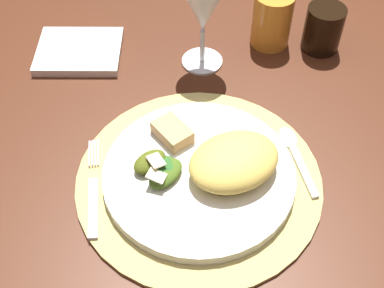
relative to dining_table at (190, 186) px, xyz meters
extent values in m
cube|color=#462111|center=(0.00, 0.00, 0.16)|extent=(1.41, 0.81, 0.02)
cylinder|color=tan|center=(-0.01, -0.12, 0.18)|extent=(0.33, 0.33, 0.01)
cylinder|color=silver|center=(-0.01, -0.12, 0.19)|extent=(0.26, 0.26, 0.02)
ellipsoid|color=#E3C355|center=(0.04, -0.13, 0.22)|extent=(0.15, 0.13, 0.04)
ellipsoid|color=#4C5815|center=(-0.07, -0.10, 0.21)|extent=(0.06, 0.05, 0.02)
ellipsoid|color=#355D23|center=(-0.05, -0.11, 0.20)|extent=(0.05, 0.05, 0.01)
ellipsoid|color=#43601B|center=(-0.05, -0.12, 0.20)|extent=(0.06, 0.06, 0.02)
ellipsoid|color=#2A5E23|center=(-0.05, -0.11, 0.20)|extent=(0.05, 0.05, 0.02)
cube|color=beige|center=(-0.06, -0.11, 0.22)|extent=(0.03, 0.03, 0.00)
cube|color=beige|center=(-0.07, -0.13, 0.21)|extent=(0.03, 0.03, 0.01)
cube|color=tan|center=(-0.03, -0.05, 0.21)|extent=(0.06, 0.07, 0.02)
cube|color=silver|center=(-0.15, -0.14, 0.18)|extent=(0.02, 0.09, 0.00)
cube|color=silver|center=(-0.15, -0.05, 0.18)|extent=(0.01, 0.05, 0.00)
cube|color=silver|center=(-0.15, -0.05, 0.18)|extent=(0.01, 0.05, 0.00)
cube|color=silver|center=(-0.14, -0.05, 0.18)|extent=(0.01, 0.05, 0.00)
cube|color=silver|center=(-0.14, -0.05, 0.18)|extent=(0.01, 0.05, 0.00)
cube|color=silver|center=(0.13, -0.13, 0.18)|extent=(0.01, 0.09, 0.00)
ellipsoid|color=silver|center=(0.13, -0.07, 0.18)|extent=(0.02, 0.04, 0.01)
cube|color=white|center=(-0.16, 0.18, 0.18)|extent=(0.16, 0.14, 0.01)
cylinder|color=silver|center=(0.04, 0.12, 0.18)|extent=(0.07, 0.07, 0.00)
cylinder|color=silver|center=(0.04, 0.12, 0.21)|extent=(0.01, 0.01, 0.06)
cone|color=silver|center=(0.04, 0.12, 0.29)|extent=(0.08, 0.08, 0.09)
cylinder|color=orange|center=(0.17, 0.15, 0.22)|extent=(0.07, 0.07, 0.09)
cylinder|color=black|center=(0.25, 0.13, 0.21)|extent=(0.06, 0.06, 0.08)
camera|label=1|loc=(-0.09, -0.52, 0.74)|focal=47.82mm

